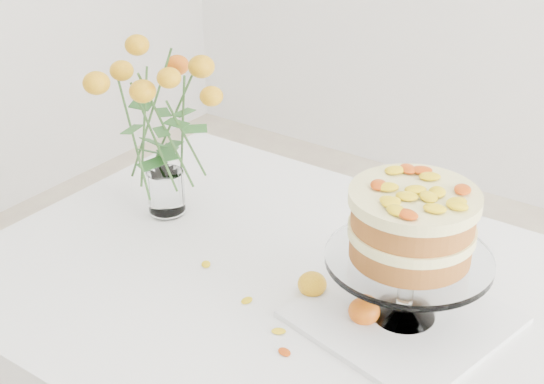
# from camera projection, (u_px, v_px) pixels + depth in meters

# --- Properties ---
(table) EXTENTS (1.43, 0.93, 0.76)m
(table) POSITION_uv_depth(u_px,v_px,m) (329.00, 332.00, 1.46)
(table) COLOR #A47C5F
(table) RESTS_ON ground
(napkin) EXTENTS (0.39, 0.39, 0.01)m
(napkin) POSITION_uv_depth(u_px,v_px,m) (403.00, 317.00, 1.36)
(napkin) COLOR white
(napkin) RESTS_ON table
(cake_stand) EXTENTS (0.29, 0.29, 0.26)m
(cake_stand) POSITION_uv_depth(u_px,v_px,m) (411.00, 231.00, 1.27)
(cake_stand) COLOR white
(cake_stand) RESTS_ON napkin
(rose_vase) EXTENTS (0.34, 0.34, 0.41)m
(rose_vase) POSITION_uv_depth(u_px,v_px,m) (160.00, 113.00, 1.59)
(rose_vase) COLOR white
(rose_vase) RESTS_ON table
(loose_rose_near) EXTENTS (0.10, 0.06, 0.05)m
(loose_rose_near) POSITION_uv_depth(u_px,v_px,m) (312.00, 284.00, 1.42)
(loose_rose_near) COLOR #ECA914
(loose_rose_near) RESTS_ON table
(loose_rose_far) EXTENTS (0.10, 0.06, 0.05)m
(loose_rose_far) POSITION_uv_depth(u_px,v_px,m) (364.00, 311.00, 1.34)
(loose_rose_far) COLOR orange
(loose_rose_far) RESTS_ON table
(stray_petal_a) EXTENTS (0.03, 0.02, 0.00)m
(stray_petal_a) POSITION_uv_depth(u_px,v_px,m) (247.00, 301.00, 1.41)
(stray_petal_a) COLOR yellow
(stray_petal_a) RESTS_ON table
(stray_petal_b) EXTENTS (0.03, 0.02, 0.00)m
(stray_petal_b) POSITION_uv_depth(u_px,v_px,m) (279.00, 331.00, 1.33)
(stray_petal_b) COLOR yellow
(stray_petal_b) RESTS_ON table
(stray_petal_c) EXTENTS (0.03, 0.02, 0.00)m
(stray_petal_c) POSITION_uv_depth(u_px,v_px,m) (284.00, 352.00, 1.28)
(stray_petal_c) COLOR yellow
(stray_petal_c) RESTS_ON table
(stray_petal_d) EXTENTS (0.03, 0.02, 0.00)m
(stray_petal_d) POSITION_uv_depth(u_px,v_px,m) (206.00, 264.00, 1.51)
(stray_petal_d) COLOR yellow
(stray_petal_d) RESTS_ON table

